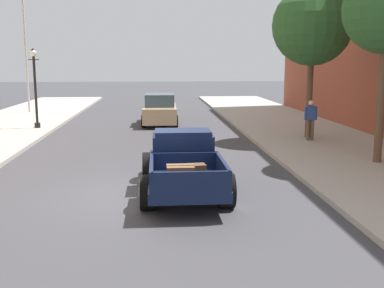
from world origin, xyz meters
The scene contains 7 objects.
ground_plane centered at (0.00, 0.00, 0.00)m, with size 140.00×140.00×0.00m, color #3D3D42.
hotrod_truck_navy centered at (1.14, 0.26, 0.75)m, with size 2.22×4.96×1.58m.
car_background_tan centered at (0.67, 13.44, 0.77)m, with size 1.94×4.33×1.65m.
pedestrian_sidewalk_right centered at (6.75, 6.82, 1.09)m, with size 0.53×0.22×1.65m.
street_lamp_far centered at (-5.35, 11.52, 2.39)m, with size 0.50×0.32×3.85m.
flagpole centered at (-7.44, 18.95, 5.77)m, with size 1.74×0.16×9.16m.
street_tree_second centered at (6.92, 7.60, 4.79)m, with size 3.29×3.29×6.30m.
Camera 1 is at (0.46, -11.61, 3.32)m, focal length 43.55 mm.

